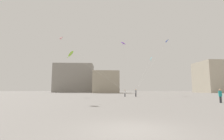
% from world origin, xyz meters
% --- Properties ---
extents(ground_plane, '(300.00, 300.00, 0.00)m').
position_xyz_m(ground_plane, '(0.00, 0.00, 0.00)').
color(ground_plane, gray).
extents(person_in_teal, '(0.38, 0.38, 1.74)m').
position_xyz_m(person_in_teal, '(13.35, 13.17, 0.95)').
color(person_in_teal, '#2D2D33').
rests_on(person_in_teal, ground_plane).
extents(person_in_white, '(0.35, 0.35, 1.61)m').
position_xyz_m(person_in_white, '(3.40, 30.59, 0.88)').
color(person_in_white, '#2D2D33').
rests_on(person_in_white, ground_plane).
extents(person_in_grey, '(0.38, 0.38, 1.74)m').
position_xyz_m(person_in_grey, '(5.89, 30.40, 0.96)').
color(person_in_grey, '#2D2D33').
rests_on(person_in_grey, ground_plane).
extents(kite_lime_diamond, '(9.54, 16.71, 5.51)m').
position_xyz_m(kite_lime_diamond, '(-5.56, 14.72, 6.28)').
color(kite_lime_diamond, '#8CD12D').
extents(kite_cyan_delta, '(6.13, 8.07, 9.49)m').
position_xyz_m(kite_cyan_delta, '(11.55, 37.50, 10.16)').
color(kite_cyan_delta, '#1EB2C6').
extents(kite_cobalt_diamond, '(10.70, 6.64, 14.28)m').
position_xyz_m(kite_cobalt_diamond, '(15.81, 36.22, 14.99)').
color(kite_cobalt_diamond, blue).
extents(kite_violet_diamond, '(1.65, 1.97, 12.16)m').
position_xyz_m(kite_violet_diamond, '(3.29, 31.72, 12.93)').
color(kite_violet_diamond, purple).
extents(kite_crimson_diamond, '(17.05, 5.76, 14.40)m').
position_xyz_m(kite_crimson_diamond, '(-12.65, 35.58, 15.02)').
color(kite_crimson_diamond, red).
extents(building_left_hall, '(21.62, 15.28, 15.96)m').
position_xyz_m(building_left_hall, '(-19.00, 88.53, 7.98)').
color(building_left_hall, gray).
rests_on(building_left_hall, ground_plane).
extents(building_centre_hall, '(12.79, 11.88, 10.28)m').
position_xyz_m(building_centre_hall, '(-1.00, 71.81, 5.14)').
color(building_centre_hall, '#A39984').
rests_on(building_centre_hall, ground_plane).
extents(building_right_hall, '(12.52, 15.53, 15.74)m').
position_xyz_m(building_right_hall, '(53.00, 73.60, 7.87)').
color(building_right_hall, '#B2A893').
rests_on(building_right_hall, ground_plane).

